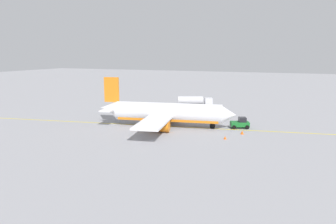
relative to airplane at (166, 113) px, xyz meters
name	(u,v)px	position (x,y,z in m)	size (l,w,h in m)	color
ground_plane	(168,126)	(0.44, 0.08, -2.75)	(400.00, 400.00, 0.00)	#939399
airplane	(166,113)	(0.00, 0.00, 0.00)	(28.55, 28.17, 9.88)	white
fuel_tanker	(194,101)	(-1.84, 24.22, -1.03)	(10.36, 6.24, 3.15)	#2D2D33
pushback_tug	(240,123)	(14.37, 4.25, -1.75)	(4.09, 3.41, 2.20)	#196B28
refueling_worker	(173,108)	(-4.92, 16.44, -1.93)	(0.42, 0.56, 1.71)	navy
safety_cone_nose	(242,132)	(15.60, -0.55, -2.41)	(0.61, 0.61, 0.68)	#F2590F
safety_cone_wingtip	(225,138)	(13.45, -5.24, -2.47)	(0.52, 0.52, 0.57)	#F2590F
taxi_line_marking	(168,126)	(0.44, 0.08, -2.75)	(84.31, 0.30, 0.01)	yellow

